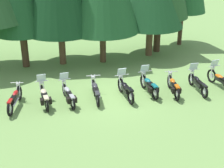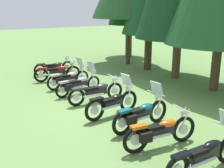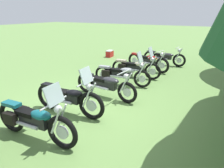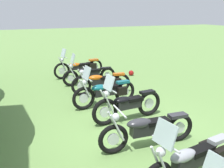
{
  "view_description": "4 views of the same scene",
  "coord_description": "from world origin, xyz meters",
  "px_view_note": "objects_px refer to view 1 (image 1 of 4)",
  "views": [
    {
      "loc": [
        -3.61,
        -14.43,
        7.43
      ],
      "look_at": [
        -0.01,
        -0.38,
        0.94
      ],
      "focal_mm": 52.59,
      "sensor_mm": 36.0,
      "label": 1
    },
    {
      "loc": [
        7.92,
        -5.08,
        3.6
      ],
      "look_at": [
        -0.67,
        0.78,
        0.66
      ],
      "focal_mm": 43.5,
      "sensor_mm": 36.0,
      "label": 2
    },
    {
      "loc": [
        4.65,
        3.39,
        2.7
      ],
      "look_at": [
        -0.59,
        0.44,
        0.57
      ],
      "focal_mm": 32.76,
      "sensor_mm": 36.0,
      "label": 3
    },
    {
      "loc": [
        -5.13,
        2.91,
        3.02
      ],
      "look_at": [
        1.32,
        0.07,
        0.96
      ],
      "focal_mm": 40.24,
      "sensor_mm": 36.0,
      "label": 4
    }
  ],
  "objects_px": {
    "motorcycle_5": "(125,89)",
    "motorcycle_7": "(174,86)",
    "motorcycle_4": "(95,90)",
    "motorcycle_9": "(222,80)",
    "motorcycle_3": "(69,94)",
    "motorcycle_6": "(149,85)",
    "motorcycle_8": "(198,83)",
    "motorcycle_2": "(44,96)",
    "motorcycle_1": "(15,99)"
  },
  "relations": [
    {
      "from": "motorcycle_2",
      "to": "motorcycle_4",
      "type": "distance_m",
      "value": 2.51
    },
    {
      "from": "motorcycle_1",
      "to": "motorcycle_9",
      "type": "relative_size",
      "value": 0.94
    },
    {
      "from": "motorcycle_6",
      "to": "motorcycle_8",
      "type": "xyz_separation_m",
      "value": [
        2.59,
        -0.3,
        -0.03
      ]
    },
    {
      "from": "motorcycle_1",
      "to": "motorcycle_7",
      "type": "bearing_deg",
      "value": -79.74
    },
    {
      "from": "motorcycle_8",
      "to": "motorcycle_7",
      "type": "bearing_deg",
      "value": 95.8
    },
    {
      "from": "motorcycle_3",
      "to": "motorcycle_1",
      "type": "bearing_deg",
      "value": 78.99
    },
    {
      "from": "motorcycle_4",
      "to": "motorcycle_9",
      "type": "xyz_separation_m",
      "value": [
        6.8,
        -0.45,
        0.02
      ]
    },
    {
      "from": "motorcycle_7",
      "to": "motorcycle_5",
      "type": "bearing_deg",
      "value": 94.14
    },
    {
      "from": "motorcycle_7",
      "to": "motorcycle_9",
      "type": "xyz_separation_m",
      "value": [
        2.8,
        0.04,
        0.01
      ]
    },
    {
      "from": "motorcycle_6",
      "to": "motorcycle_5",
      "type": "bearing_deg",
      "value": 91.92
    },
    {
      "from": "motorcycle_1",
      "to": "motorcycle_9",
      "type": "height_order",
      "value": "motorcycle_9"
    },
    {
      "from": "motorcycle_8",
      "to": "motorcycle_9",
      "type": "xyz_separation_m",
      "value": [
        1.41,
        -0.03,
        0.02
      ]
    },
    {
      "from": "motorcycle_9",
      "to": "motorcycle_2",
      "type": "bearing_deg",
      "value": 81.02
    },
    {
      "from": "motorcycle_3",
      "to": "motorcycle_9",
      "type": "distance_m",
      "value": 8.17
    },
    {
      "from": "motorcycle_6",
      "to": "motorcycle_9",
      "type": "bearing_deg",
      "value": -98.08
    },
    {
      "from": "motorcycle_1",
      "to": "motorcycle_7",
      "type": "distance_m",
      "value": 7.9
    },
    {
      "from": "motorcycle_5",
      "to": "motorcycle_7",
      "type": "distance_m",
      "value": 2.52
    },
    {
      "from": "motorcycle_1",
      "to": "motorcycle_2",
      "type": "xyz_separation_m",
      "value": [
        1.38,
        -0.08,
        0.02
      ]
    },
    {
      "from": "motorcycle_2",
      "to": "motorcycle_9",
      "type": "distance_m",
      "value": 9.32
    },
    {
      "from": "motorcycle_3",
      "to": "motorcycle_8",
      "type": "height_order",
      "value": "motorcycle_8"
    },
    {
      "from": "motorcycle_5",
      "to": "motorcycle_9",
      "type": "relative_size",
      "value": 0.91
    },
    {
      "from": "motorcycle_6",
      "to": "motorcycle_7",
      "type": "height_order",
      "value": "motorcycle_6"
    },
    {
      "from": "motorcycle_7",
      "to": "motorcycle_9",
      "type": "distance_m",
      "value": 2.8
    },
    {
      "from": "motorcycle_5",
      "to": "motorcycle_7",
      "type": "bearing_deg",
      "value": -98.99
    },
    {
      "from": "motorcycle_4",
      "to": "motorcycle_5",
      "type": "height_order",
      "value": "motorcycle_5"
    },
    {
      "from": "motorcycle_9",
      "to": "motorcycle_5",
      "type": "bearing_deg",
      "value": 81.47
    },
    {
      "from": "motorcycle_7",
      "to": "motorcycle_4",
      "type": "bearing_deg",
      "value": 92.49
    },
    {
      "from": "motorcycle_1",
      "to": "motorcycle_5",
      "type": "bearing_deg",
      "value": -79.07
    },
    {
      "from": "motorcycle_1",
      "to": "motorcycle_2",
      "type": "relative_size",
      "value": 1.04
    },
    {
      "from": "motorcycle_3",
      "to": "motorcycle_7",
      "type": "height_order",
      "value": "motorcycle_3"
    },
    {
      "from": "motorcycle_9",
      "to": "motorcycle_7",
      "type": "bearing_deg",
      "value": 84.33
    },
    {
      "from": "motorcycle_1",
      "to": "motorcycle_2",
      "type": "bearing_deg",
      "value": -79.21
    },
    {
      "from": "motorcycle_2",
      "to": "motorcycle_5",
      "type": "height_order",
      "value": "motorcycle_5"
    },
    {
      "from": "motorcycle_8",
      "to": "motorcycle_3",
      "type": "bearing_deg",
      "value": 90.56
    },
    {
      "from": "motorcycle_3",
      "to": "motorcycle_6",
      "type": "relative_size",
      "value": 1.01
    },
    {
      "from": "motorcycle_3",
      "to": "motorcycle_8",
      "type": "xyz_separation_m",
      "value": [
        6.75,
        -0.32,
        -0.01
      ]
    },
    {
      "from": "motorcycle_8",
      "to": "motorcycle_1",
      "type": "bearing_deg",
      "value": 90.3
    },
    {
      "from": "motorcycle_9",
      "to": "motorcycle_6",
      "type": "bearing_deg",
      "value": 79.0
    },
    {
      "from": "motorcycle_3",
      "to": "motorcycle_9",
      "type": "height_order",
      "value": "motorcycle_9"
    },
    {
      "from": "motorcycle_3",
      "to": "motorcycle_7",
      "type": "distance_m",
      "value": 5.37
    },
    {
      "from": "motorcycle_5",
      "to": "motorcycle_8",
      "type": "height_order",
      "value": "motorcycle_5"
    },
    {
      "from": "motorcycle_5",
      "to": "motorcycle_7",
      "type": "xyz_separation_m",
      "value": [
        2.51,
        -0.23,
        -0.02
      ]
    },
    {
      "from": "motorcycle_7",
      "to": "motorcycle_8",
      "type": "xyz_separation_m",
      "value": [
        1.39,
        0.06,
        -0.01
      ]
    },
    {
      "from": "motorcycle_6",
      "to": "motorcycle_8",
      "type": "bearing_deg",
      "value": -99.98
    },
    {
      "from": "motorcycle_1",
      "to": "motorcycle_4",
      "type": "height_order",
      "value": "motorcycle_1"
    },
    {
      "from": "motorcycle_5",
      "to": "motorcycle_2",
      "type": "bearing_deg",
      "value": 83.13
    },
    {
      "from": "motorcycle_4",
      "to": "motorcycle_6",
      "type": "bearing_deg",
      "value": -88.47
    },
    {
      "from": "motorcycle_3",
      "to": "motorcycle_2",
      "type": "bearing_deg",
      "value": 78.7
    },
    {
      "from": "motorcycle_2",
      "to": "motorcycle_4",
      "type": "xyz_separation_m",
      "value": [
        2.51,
        0.03,
        -0.01
      ]
    },
    {
      "from": "motorcycle_7",
      "to": "motorcycle_1",
      "type": "bearing_deg",
      "value": 95.55
    }
  ]
}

